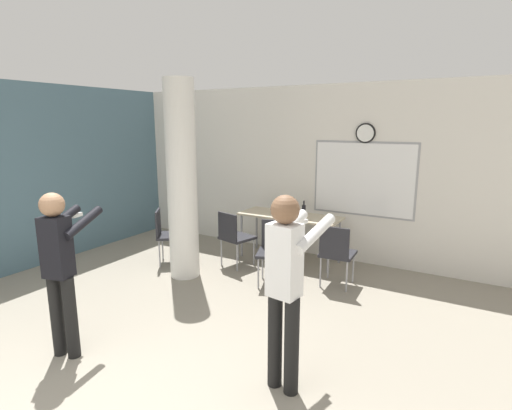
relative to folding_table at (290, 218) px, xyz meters
name	(u,v)px	position (x,y,z in m)	size (l,w,h in m)	color
wall_left_accent	(39,176)	(-3.33, -2.05, 0.71)	(0.12, 7.00, 2.80)	slate
wall_back	(314,172)	(0.19, 0.51, 0.71)	(8.00, 0.15, 2.80)	silver
support_pillar	(182,181)	(-1.03, -1.40, 0.71)	(0.42, 0.42, 2.80)	silver
folding_table	(290,218)	(0.00, 0.00, 0.00)	(1.64, 0.62, 0.75)	beige
bottle_on_table	(304,210)	(0.21, 0.07, 0.15)	(0.06, 0.06, 0.24)	black
waste_bin	(277,260)	(0.04, -0.52, -0.53)	(0.29, 0.29, 0.32)	gray
chair_near_pillar	(167,232)	(-1.60, -1.13, -0.18)	(0.61, 0.61, 0.87)	#232328
chair_table_right	(337,251)	(1.03, -0.70, -0.18)	(0.46, 0.46, 0.87)	#232328
chair_table_left	(234,235)	(-0.60, -0.73, -0.18)	(0.54, 0.54, 0.87)	#232328
chair_table_front	(274,247)	(0.23, -0.98, -0.18)	(0.56, 0.56, 0.87)	#232328
person_playing_front	(60,262)	(-0.68, -3.55, 0.25)	(0.46, 0.63, 1.60)	black
person_playing_side	(286,278)	(1.35, -2.95, 0.29)	(0.43, 0.67, 1.67)	black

